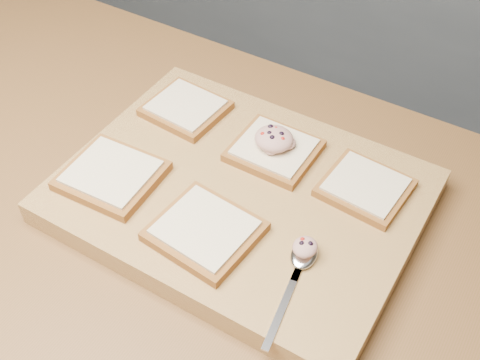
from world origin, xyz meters
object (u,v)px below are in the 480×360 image
at_px(tuna_salad_dollop, 274,138).
at_px(spoon, 301,262).
at_px(cutting_board, 240,196).
at_px(bread_far_center, 274,150).

bearing_deg(tuna_salad_dollop, spoon, -51.06).
relative_size(cutting_board, tuna_salad_dollop, 8.52).
height_order(bread_far_center, spoon, bread_far_center).
xyz_separation_m(bread_far_center, tuna_salad_dollop, (-0.00, 0.00, 0.02)).
xyz_separation_m(cutting_board, spoon, (0.13, -0.07, 0.02)).
distance_m(bread_far_center, tuna_salad_dollop, 0.02).
bearing_deg(bread_far_center, spoon, -51.37).
distance_m(bread_far_center, spoon, 0.20).
xyz_separation_m(bread_far_center, spoon, (0.13, -0.16, -0.00)).
height_order(cutting_board, bread_far_center, bread_far_center).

